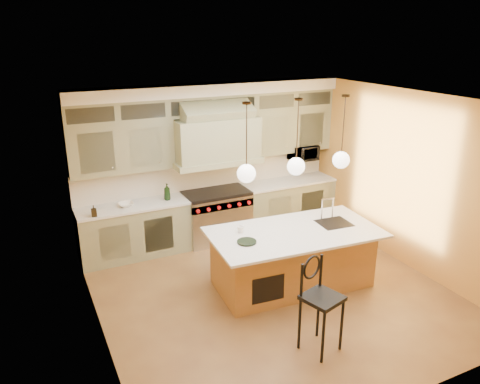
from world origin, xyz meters
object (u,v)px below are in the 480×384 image
range (217,215)px  counter_stool (320,299)px  kitchen_island (293,257)px  microwave (303,153)px

range → counter_stool: bearing=-92.2°
range → kitchen_island: bearing=-78.8°
range → microwave: size_ratio=2.21×
range → kitchen_island: (0.41, -2.04, -0.01)m
kitchen_island → microwave: microwave is taller
kitchen_island → counter_stool: size_ratio=2.16×
range → kitchen_island: 2.08m
microwave → range: bearing=-176.9°
counter_stool → microwave: size_ratio=2.26×
kitchen_island → counter_stool: kitchen_island is taller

